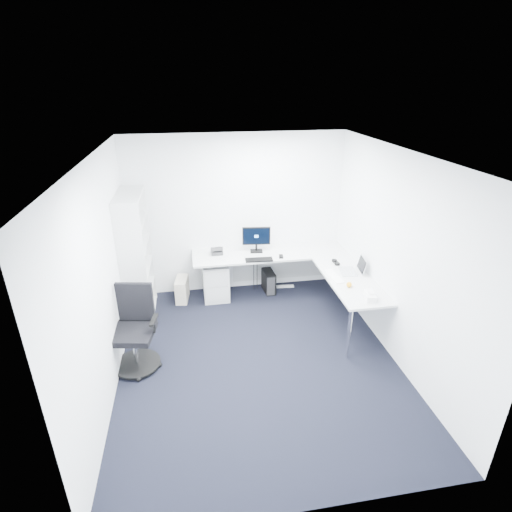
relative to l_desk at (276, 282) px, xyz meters
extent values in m
plane|color=black|center=(-0.55, -1.40, -0.39)|extent=(4.20, 4.20, 0.00)
plane|color=white|center=(-0.55, -1.40, 2.31)|extent=(4.20, 4.20, 0.00)
cube|color=white|center=(-0.55, 0.70, 0.96)|extent=(3.60, 0.02, 2.70)
cube|color=white|center=(-0.55, -3.50, 0.96)|extent=(3.60, 0.02, 2.70)
cube|color=white|center=(-2.35, -1.40, 0.96)|extent=(0.02, 4.20, 2.70)
cube|color=white|center=(1.25, -1.40, 0.96)|extent=(0.02, 4.20, 2.70)
cube|color=silver|center=(-0.97, 0.38, -0.07)|extent=(0.42, 0.53, 0.65)
cube|color=black|center=(-0.04, 0.43, -0.20)|extent=(0.20, 0.40, 0.38)
cube|color=beige|center=(-1.54, 0.38, -0.19)|extent=(0.24, 0.43, 0.39)
cube|color=white|center=(0.28, 0.51, -0.37)|extent=(0.31, 0.08, 0.04)
cube|color=black|center=(-0.28, 0.07, 0.40)|extent=(0.45, 0.18, 0.02)
cube|color=black|center=(0.10, 0.12, 0.41)|extent=(0.08, 0.12, 0.03)
cube|color=white|center=(0.71, -0.69, 0.40)|extent=(0.16, 0.47, 0.02)
sphere|color=orange|center=(0.81, -1.03, 0.43)|extent=(0.08, 0.08, 0.08)
cube|color=white|center=(0.95, -1.38, 0.43)|extent=(0.17, 0.26, 0.08)
camera|label=1|loc=(-1.31, -5.67, 3.07)|focal=28.00mm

